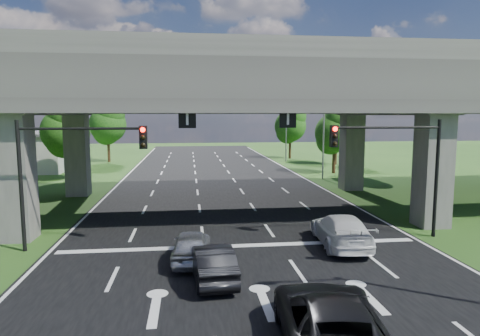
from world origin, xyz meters
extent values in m
plane|color=#254A17|center=(0.00, 0.00, 0.00)|extent=(160.00, 160.00, 0.00)
cube|color=black|center=(0.00, 10.00, 0.01)|extent=(18.00, 120.00, 0.03)
cube|color=#32302D|center=(0.00, 12.00, 8.00)|extent=(80.00, 15.00, 2.00)
cube|color=#5A5853|center=(0.00, 4.75, 9.50)|extent=(80.00, 0.50, 1.00)
cube|color=#5A5853|center=(0.00, 19.25, 9.50)|extent=(80.00, 0.50, 1.00)
cube|color=#5A5853|center=(-11.00, 6.00, 3.50)|extent=(1.60, 1.60, 7.00)
cube|color=#5A5853|center=(-11.00, 18.00, 3.50)|extent=(1.60, 1.60, 7.00)
cube|color=#5A5853|center=(11.00, 6.00, 3.50)|extent=(1.60, 1.60, 7.00)
cube|color=#5A5853|center=(11.00, 18.00, 3.50)|extent=(1.60, 1.60, 7.00)
cube|color=black|center=(-2.50, 5.00, 6.00)|extent=(0.85, 0.06, 0.85)
cube|color=black|center=(2.50, 5.00, 6.00)|extent=(0.85, 0.06, 0.85)
cylinder|color=black|center=(10.00, 4.00, 3.00)|extent=(0.18, 0.18, 6.00)
cylinder|color=black|center=(7.25, 4.00, 5.60)|extent=(5.50, 0.12, 0.12)
cube|color=black|center=(4.50, 3.82, 5.20)|extent=(0.35, 0.28, 1.05)
sphere|color=#FF0C05|center=(4.50, 3.66, 5.55)|extent=(0.22, 0.22, 0.22)
cylinder|color=black|center=(-10.00, 4.00, 3.00)|extent=(0.18, 0.18, 6.00)
cylinder|color=black|center=(-7.25, 4.00, 5.60)|extent=(5.50, 0.12, 0.12)
cube|color=black|center=(-4.50, 3.82, 5.20)|extent=(0.35, 0.28, 1.05)
sphere|color=#FF0C05|center=(-4.50, 3.66, 5.55)|extent=(0.22, 0.22, 0.22)
cylinder|color=gray|center=(10.50, 24.00, 5.00)|extent=(0.16, 0.16, 10.00)
cylinder|color=gray|center=(9.00, 24.00, 9.70)|extent=(3.00, 0.10, 0.10)
cube|color=gray|center=(7.50, 24.00, 9.60)|extent=(0.60, 0.25, 0.18)
cylinder|color=gray|center=(10.50, 40.00, 5.00)|extent=(0.16, 0.16, 10.00)
cylinder|color=gray|center=(9.00, 40.00, 9.70)|extent=(3.00, 0.10, 0.10)
cube|color=gray|center=(7.50, 40.00, 9.60)|extent=(0.60, 0.25, 0.18)
cylinder|color=black|center=(-14.00, 26.00, 1.65)|extent=(0.36, 0.36, 3.30)
sphere|color=#164412|center=(-14.00, 26.00, 4.65)|extent=(4.50, 4.50, 4.50)
sphere|color=#164412|center=(-13.60, 25.70, 6.00)|extent=(3.60, 3.60, 3.60)
sphere|color=#164412|center=(-14.30, 26.40, 3.75)|extent=(3.30, 3.30, 3.30)
cylinder|color=black|center=(-17.00, 34.00, 1.43)|extent=(0.36, 0.36, 2.86)
sphere|color=#164412|center=(-17.00, 34.00, 4.03)|extent=(3.90, 3.90, 3.90)
sphere|color=#164412|center=(-16.60, 33.70, 5.20)|extent=(3.12, 3.12, 3.12)
sphere|color=#164412|center=(-17.30, 34.40, 3.25)|extent=(2.86, 2.86, 2.86)
cylinder|color=black|center=(-13.00, 42.00, 1.76)|extent=(0.36, 0.36, 3.52)
sphere|color=#164412|center=(-13.00, 42.00, 4.96)|extent=(4.80, 4.80, 4.80)
sphere|color=#164412|center=(-12.60, 41.70, 6.40)|extent=(3.84, 3.84, 3.84)
sphere|color=#164412|center=(-13.30, 42.40, 4.00)|extent=(3.52, 3.52, 3.52)
cylinder|color=black|center=(13.00, 28.00, 1.54)|extent=(0.36, 0.36, 3.08)
sphere|color=#164412|center=(13.00, 28.00, 4.34)|extent=(4.20, 4.20, 4.20)
sphere|color=#164412|center=(13.40, 27.70, 5.60)|extent=(3.36, 3.36, 3.36)
sphere|color=#164412|center=(12.70, 28.40, 3.50)|extent=(3.08, 3.08, 3.08)
cylinder|color=black|center=(16.00, 36.00, 1.43)|extent=(0.36, 0.36, 2.86)
sphere|color=#164412|center=(16.00, 36.00, 4.03)|extent=(3.90, 3.90, 3.90)
sphere|color=#164412|center=(16.40, 35.70, 5.20)|extent=(3.12, 3.12, 3.12)
sphere|color=#164412|center=(15.70, 36.40, 3.25)|extent=(2.86, 2.86, 2.86)
cylinder|color=black|center=(12.00, 44.00, 1.65)|extent=(0.36, 0.36, 3.30)
sphere|color=#164412|center=(12.00, 44.00, 4.65)|extent=(4.50, 4.50, 4.50)
sphere|color=#164412|center=(12.40, 43.70, 6.00)|extent=(3.60, 3.60, 3.60)
sphere|color=#164412|center=(11.70, 44.40, 3.75)|extent=(3.30, 3.30, 3.30)
imported|color=#ACAFB4|center=(-2.39, 1.65, 0.70)|extent=(1.84, 4.01, 1.33)
imported|color=black|center=(-1.63, -0.53, 0.70)|extent=(1.75, 4.18, 1.34)
imported|color=silver|center=(4.69, 3.00, 0.78)|extent=(2.54, 5.31, 1.49)
imported|color=black|center=(1.16, -5.93, 0.84)|extent=(3.42, 6.12, 1.62)
camera|label=1|loc=(-2.43, -16.07, 6.21)|focal=32.00mm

